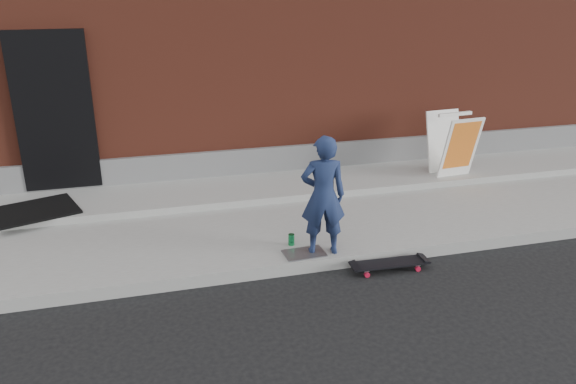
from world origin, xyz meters
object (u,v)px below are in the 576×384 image
object	(u,v)px
child	(323,196)
pizza_sign	(453,144)
soda_can	(291,240)
skateboard	(390,264)

from	to	relation	value
child	pizza_sign	distance (m)	3.36
soda_can	pizza_sign	bearing A→B (deg)	27.96
skateboard	pizza_sign	size ratio (longest dim) A/B	0.92
child	skateboard	world-z (taller)	child
soda_can	skateboard	bearing A→B (deg)	-32.42
pizza_sign	soda_can	bearing A→B (deg)	-152.04
child	soda_can	xyz separation A→B (m)	(-0.30, 0.27, -0.64)
skateboard	pizza_sign	world-z (taller)	pizza_sign
child	soda_can	bearing A→B (deg)	-32.08
skateboard	pizza_sign	distance (m)	3.13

